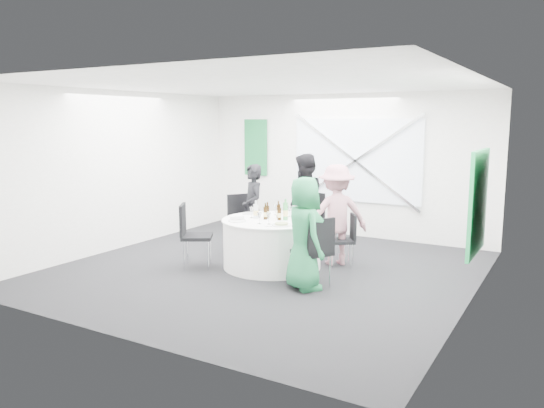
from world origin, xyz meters
The scene contains 49 objects.
floor centered at (0.00, 0.00, 0.00)m, with size 6.00×6.00×0.00m, color black.
ceiling centered at (0.00, 0.00, 2.80)m, with size 6.00×6.00×0.00m, color silver.
wall_back centered at (0.00, 3.00, 1.40)m, with size 6.00×6.00×0.00m, color white.
wall_front centered at (0.00, -3.00, 1.40)m, with size 6.00×6.00×0.00m, color white.
wall_left centered at (-3.00, 0.00, 1.40)m, with size 6.00×6.00×0.00m, color white.
wall_right centered at (3.00, 0.00, 1.40)m, with size 6.00×6.00×0.00m, color white.
window_panel centered at (0.30, 2.96, 1.50)m, with size 2.60×0.03×1.60m, color silver.
window_brace_a centered at (0.30, 2.92, 1.50)m, with size 0.05×0.05×3.16m, color silver.
window_brace_b centered at (0.30, 2.92, 1.50)m, with size 0.05×0.05×3.16m, color silver.
green_banner centered at (-2.00, 2.95, 1.70)m, with size 0.55×0.04×1.20m, color #13602C.
green_sign centered at (2.94, 0.60, 1.20)m, with size 0.05×1.20×1.40m, color #1A9347.
banquet_table centered at (0.00, 0.20, 0.38)m, with size 1.56×1.56×0.76m.
chair_back centered at (0.06, 1.42, 0.61)m, with size 0.49×0.50×1.03m.
chair_back_left centered at (-1.01, 0.88, 0.58)m, with size 0.63×0.62×0.99m.
chair_back_right centered at (0.98, 0.84, 0.48)m, with size 0.52×0.52×0.83m.
chair_front_right centered at (1.05, -0.41, 0.58)m, with size 0.62×0.61×0.98m.
chair_front_left centered at (-1.08, -0.45, 0.59)m, with size 0.63×0.63×1.00m.
person_man_back_left centered at (-0.76, 0.85, 0.77)m, with size 0.56×0.37×1.54m, color black.
person_man_back centered at (-0.09, 1.49, 0.85)m, with size 0.83×0.45×1.71m, color black.
person_woman_pink centered at (0.79, 0.85, 0.80)m, with size 1.03×0.48×1.60m, color #BF7C89.
person_woman_green centered at (0.92, -0.52, 0.77)m, with size 0.75×0.49×1.54m, color #217B47.
plate_back centered at (-0.08, 0.75, 0.77)m, with size 0.25×0.25×0.01m.
plate_back_left centered at (-0.56, 0.44, 0.77)m, with size 0.25×0.25×0.01m.
plate_back_right centered at (0.55, 0.46, 0.78)m, with size 0.28×0.28×0.04m.
plate_front_right centered at (0.37, -0.16, 0.78)m, with size 0.29×0.29×0.04m.
plate_front_left centered at (-0.37, -0.21, 0.77)m, with size 0.27×0.27×0.01m.
napkin centered at (-0.43, -0.14, 0.80)m, with size 0.20×0.13×0.06m, color white.
beer_bottle_a centered at (-0.11, 0.24, 0.86)m, with size 0.06×0.06×0.26m.
beer_bottle_b centered at (0.02, 0.36, 0.86)m, with size 0.06×0.06×0.27m.
beer_bottle_c centered at (0.13, 0.20, 0.86)m, with size 0.06×0.06×0.25m.
beer_bottle_d centered at (-0.08, 0.14, 0.86)m, with size 0.06×0.06×0.26m.
green_water_bottle centered at (0.21, 0.25, 0.89)m, with size 0.08×0.08×0.33m.
clear_water_bottle centered at (-0.26, 0.14, 0.87)m, with size 0.08×0.08×0.28m.
wine_glass_a centered at (-0.34, 0.15, 0.88)m, with size 0.07×0.07×0.17m.
wine_glass_b centered at (0.02, -0.21, 0.88)m, with size 0.07×0.07×0.17m.
wine_glass_c centered at (0.15, -0.16, 0.88)m, with size 0.07×0.07×0.17m.
wine_glass_d centered at (0.34, 0.38, 0.88)m, with size 0.07×0.07×0.17m.
wine_glass_e centered at (0.12, 0.55, 0.88)m, with size 0.07×0.07×0.17m.
wine_glass_f centered at (-0.14, 0.56, 0.88)m, with size 0.07×0.07×0.17m.
fork_a centered at (-0.38, 0.63, 0.76)m, with size 0.01×0.15×0.01m, color silver.
knife_a centered at (-0.56, 0.33, 0.76)m, with size 0.01×0.15×0.01m, color silver.
fork_b centered at (0.20, 0.74, 0.76)m, with size 0.01×0.15×0.01m, color silver.
knife_b centered at (-0.22, 0.73, 0.76)m, with size 0.01×0.15×0.01m, color silver.
fork_c centered at (0.27, -0.31, 0.76)m, with size 0.01×0.15×0.01m, color silver.
knife_c centered at (0.51, -0.07, 0.76)m, with size 0.01×0.15×0.01m, color silver.
fork_d centered at (0.57, 0.28, 0.76)m, with size 0.01×0.15×0.01m, color silver.
knife_d centered at (0.38, 0.64, 0.76)m, with size 0.01×0.15×0.01m, color silver.
fork_e centered at (-0.53, -0.02, 0.76)m, with size 0.01×0.15×0.01m, color silver.
knife_e centered at (-0.35, -0.26, 0.76)m, with size 0.01×0.15×0.01m, color silver.
Camera 1 is at (4.05, -6.80, 2.28)m, focal length 35.00 mm.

